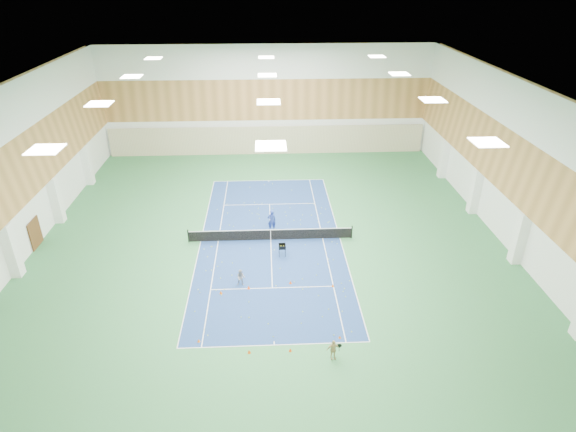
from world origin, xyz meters
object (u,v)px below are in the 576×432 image
Objects in this scene: tennis_net at (271,234)px; child_court at (241,278)px; ball_cart at (282,250)px; child_apron at (333,350)px; coach at (272,220)px.

tennis_net is 10.60× the size of child_court.
ball_cart is at bearing 55.16° from child_court.
child_court is 0.97× the size of child_apron.
child_court is at bearing 118.13° from child_apron.
child_apron is at bearing -49.71° from child_court.
ball_cart is at bearing -70.51° from tennis_net.
tennis_net reaches higher than ball_cart.
child_apron is at bearing -78.71° from ball_cart.
ball_cart is at bearing 93.99° from child_apron.
coach reaches higher than tennis_net.
child_court reaches higher than tennis_net.
child_court is 8.85m from child_apron.
child_apron is at bearing -76.31° from tennis_net.
child_apron reaches higher than tennis_net.
tennis_net is 1.59m from coach.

